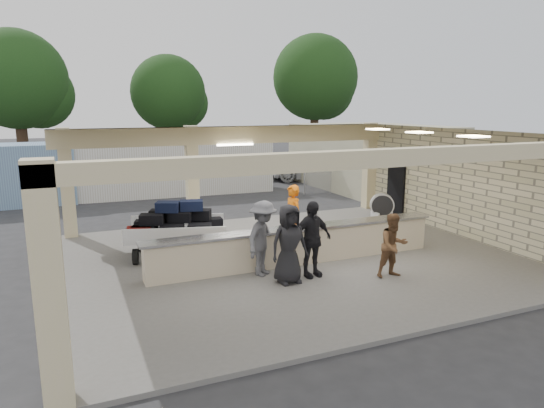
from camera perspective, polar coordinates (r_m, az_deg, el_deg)
name	(u,v)px	position (r m, az deg, el deg)	size (l,w,h in m)	color
ground	(289,261)	(13.49, 2.05, -6.70)	(120.00, 120.00, 0.00)	#2A2A2D
pavilion	(287,208)	(13.80, 1.72, -0.47)	(12.01, 10.00, 3.55)	#625F5B
baggage_counter	(297,245)	(12.88, 3.01, -4.86)	(8.20, 0.58, 0.98)	beige
luggage_cart	(175,227)	(13.61, -11.29, -2.67)	(2.98, 2.27, 1.55)	silver
drum_fan	(382,205)	(18.24, 12.81, -0.16)	(0.89, 0.68, 0.96)	silver
baggage_handler	(292,218)	(13.93, 2.39, -1.63)	(0.69, 0.38, 1.90)	#DC630B
passenger_a	(393,246)	(12.12, 14.10, -4.76)	(0.77, 0.34, 1.58)	brown
passenger_b	(311,239)	(11.80, 4.65, -4.13)	(1.10, 0.40, 1.88)	black
passenger_c	(263,238)	(11.86, -1.04, -4.06)	(1.20, 0.42, 1.86)	#515257
passenger_d	(289,244)	(11.36, 2.01, -4.70)	(0.92, 0.38, 1.88)	black
car_white_a	(318,166)	(28.34, 5.42, 4.46)	(2.54, 5.37, 1.53)	white
car_white_b	(357,163)	(30.60, 9.92, 4.80)	(1.74, 4.65, 1.47)	white
car_dark	(280,167)	(28.85, 0.94, 4.43)	(1.40, 3.98, 1.33)	black
container_white	(149,169)	(23.82, -14.22, 4.05)	(11.71, 2.34, 2.54)	white
fence	(406,167)	(26.55, 15.50, 4.25)	(12.06, 0.06, 2.03)	gray
tree_left	(23,84)	(35.85, -27.29, 12.46)	(6.60, 6.30, 9.00)	#382619
tree_mid	(172,96)	(38.55, -11.69, 12.38)	(6.00, 5.60, 8.00)	#382619
tree_right	(318,81)	(41.78, 5.39, 14.19)	(7.20, 7.00, 10.00)	#382619
adjacent_building	(372,156)	(26.39, 11.65, 5.58)	(6.00, 8.00, 3.20)	#B4B08F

